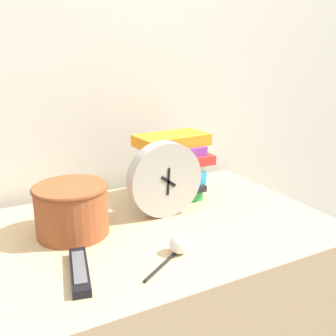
% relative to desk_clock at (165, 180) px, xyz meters
% --- Properties ---
extents(wall_back, '(6.00, 0.04, 2.40)m').
position_rel_desk_clock_xyz_m(wall_back, '(-0.09, 0.36, 0.38)').
color(wall_back, silver).
rests_on(wall_back, ground_plane).
extents(desk, '(1.08, 0.68, 0.71)m').
position_rel_desk_clock_xyz_m(desk, '(-0.09, -0.05, -0.47)').
color(desk, tan).
rests_on(desk, ground_plane).
extents(desk_clock, '(0.23, 0.05, 0.23)m').
position_rel_desk_clock_xyz_m(desk_clock, '(0.00, 0.00, 0.00)').
color(desk_clock, '#B7B2A8').
rests_on(desk_clock, desk).
extents(book_stack, '(0.25, 0.19, 0.22)m').
position_rel_desk_clock_xyz_m(book_stack, '(0.09, 0.12, -0.00)').
color(book_stack, green).
rests_on(book_stack, desk).
extents(basket, '(0.21, 0.21, 0.14)m').
position_rel_desk_clock_xyz_m(basket, '(-0.28, 0.01, -0.04)').
color(basket, '#994C28').
rests_on(basket, desk).
extents(tv_remote, '(0.08, 0.19, 0.02)m').
position_rel_desk_clock_xyz_m(tv_remote, '(-0.33, -0.21, -0.11)').
color(tv_remote, black).
rests_on(tv_remote, desk).
extents(crumpled_paper_ball, '(0.05, 0.05, 0.05)m').
position_rel_desk_clock_xyz_m(crumpled_paper_ball, '(-0.08, -0.23, -0.09)').
color(crumpled_paper_ball, white).
rests_on(crumpled_paper_ball, desk).
extents(pen, '(0.13, 0.09, 0.01)m').
position_rel_desk_clock_xyz_m(pen, '(-0.15, -0.26, -0.11)').
color(pen, black).
rests_on(pen, desk).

